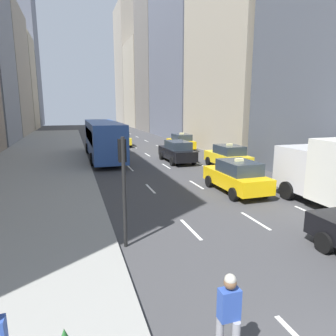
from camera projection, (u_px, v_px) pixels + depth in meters
sidewalk_left at (41, 157)px, 26.87m from camera, size 8.00×66.00×0.15m
lane_markings at (156, 160)px, 26.03m from camera, size 5.72×56.00×0.01m
building_row_right at (171, 50)px, 48.55m from camera, size 6.00×90.48×32.18m
taxi_lead at (228, 156)px, 22.39m from camera, size 2.02×4.40×1.87m
taxi_second at (181, 142)px, 31.86m from camera, size 2.02×4.40×1.87m
taxi_third at (121, 139)px, 35.02m from camera, size 2.02×4.40×1.87m
taxi_fourth at (236, 176)px, 15.92m from camera, size 2.02×4.40×1.87m
sedan_black_near at (177, 151)px, 24.78m from camera, size 2.02×4.84×1.78m
city_bus at (103, 138)px, 26.46m from camera, size 2.80×11.61×3.25m
skateboarder at (229, 316)px, 5.14m from camera, size 0.36×0.80×1.75m
traffic_light_pole at (123, 174)px, 9.42m from camera, size 0.24×0.42×3.60m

